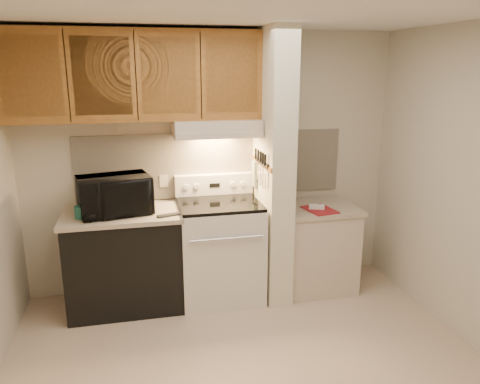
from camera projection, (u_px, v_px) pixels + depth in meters
name	position (u px, v px, depth m)	size (l,w,h in m)	color
floor	(248.00, 367.00, 3.48)	(3.60, 3.60, 0.00)	#CAB197
ceiling	(250.00, 9.00, 2.83)	(3.60, 3.60, 0.00)	white
wall_back	(213.00, 163.00, 4.57)	(3.60, 0.02, 2.50)	beige
wall_right	(480.00, 191.00, 3.53)	(0.02, 3.00, 2.50)	beige
backsplash	(213.00, 165.00, 4.56)	(2.60, 0.02, 0.63)	beige
range_body	(220.00, 251.00, 4.45)	(0.76, 0.65, 0.92)	silver
oven_window	(226.00, 261.00, 4.14)	(0.50, 0.01, 0.30)	black
oven_handle	(227.00, 239.00, 4.04)	(0.02, 0.02, 0.65)	silver
cooktop	(219.00, 204.00, 4.32)	(0.74, 0.64, 0.03)	black
range_backguard	(214.00, 184.00, 4.56)	(0.76, 0.08, 0.20)	silver
range_display	(215.00, 185.00, 4.52)	(0.10, 0.01, 0.04)	black
range_knob_left_outer	(186.00, 187.00, 4.46)	(0.05, 0.05, 0.02)	silver
range_knob_left_inner	(196.00, 186.00, 4.48)	(0.05, 0.05, 0.02)	silver
range_knob_right_inner	(233.00, 184.00, 4.56)	(0.05, 0.05, 0.02)	silver
range_knob_right_outer	(243.00, 184.00, 4.58)	(0.05, 0.05, 0.02)	silver
dishwasher_front	(125.00, 262.00, 4.28)	(1.00, 0.63, 0.87)	black
left_countertop	(122.00, 214.00, 4.16)	(1.04, 0.67, 0.04)	#B3A38C
spoon_rest	(169.00, 215.00, 4.05)	(0.20, 0.06, 0.01)	black
teal_jar	(80.00, 212.00, 3.97)	(0.10, 0.10, 0.11)	#1B5D51
outlet	(164.00, 181.00, 4.48)	(0.08, 0.01, 0.12)	beige
microwave	(114.00, 195.00, 4.08)	(0.60, 0.41, 0.33)	black
partition_pillar	(273.00, 168.00, 4.34)	(0.22, 0.70, 2.50)	beige
pillar_trim	(261.00, 163.00, 4.31)	(0.01, 0.70, 0.04)	#986027
knife_strip	(262.00, 162.00, 4.25)	(0.02, 0.42, 0.04)	black
knife_blade_a	(265.00, 177.00, 4.13)	(0.01, 0.04, 0.16)	silver
knife_handle_a	(265.00, 160.00, 4.09)	(0.02, 0.02, 0.10)	black
knife_blade_b	(262.00, 176.00, 4.21)	(0.01, 0.04, 0.18)	silver
knife_handle_b	(263.00, 158.00, 4.16)	(0.02, 0.02, 0.10)	black
knife_blade_c	(260.00, 175.00, 4.29)	(0.01, 0.04, 0.20)	silver
knife_handle_c	(261.00, 157.00, 4.23)	(0.02, 0.02, 0.10)	black
knife_blade_d	(258.00, 171.00, 4.35)	(0.01, 0.04, 0.16)	silver
knife_handle_d	(258.00, 155.00, 4.32)	(0.02, 0.02, 0.10)	black
knife_blade_e	(256.00, 170.00, 4.44)	(0.01, 0.04, 0.18)	silver
knife_handle_e	(256.00, 153.00, 4.40)	(0.02, 0.02, 0.10)	black
oven_mitt	(255.00, 174.00, 4.50)	(0.03, 0.10, 0.24)	gray
right_cab_base	(316.00, 249.00, 4.66)	(0.70, 0.60, 0.81)	beige
right_countertop	(317.00, 208.00, 4.55)	(0.74, 0.64, 0.04)	#B3A38C
red_folder	(320.00, 210.00, 4.41)	(0.24, 0.33, 0.01)	maroon
white_box	(317.00, 207.00, 4.44)	(0.15, 0.10, 0.04)	white
range_hood	(216.00, 127.00, 4.26)	(0.78, 0.44, 0.15)	beige
hood_lip	(220.00, 135.00, 4.08)	(0.78, 0.04, 0.06)	beige
upper_cabinets	(136.00, 76.00, 4.04)	(2.18, 0.33, 0.77)	#986027
cab_door_a	(31.00, 76.00, 3.71)	(0.46, 0.01, 0.63)	#986027
cab_gap_a	(67.00, 76.00, 3.77)	(0.01, 0.01, 0.73)	black
cab_door_b	(102.00, 76.00, 3.83)	(0.46, 0.01, 0.63)	#986027
cab_gap_b	(136.00, 76.00, 3.89)	(0.01, 0.01, 0.73)	black
cab_door_c	(169.00, 76.00, 3.95)	(0.46, 0.01, 0.63)	#986027
cab_gap_c	(201.00, 76.00, 4.00)	(0.01, 0.01, 0.73)	black
cab_door_d	(232.00, 76.00, 4.06)	(0.46, 0.01, 0.63)	#986027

